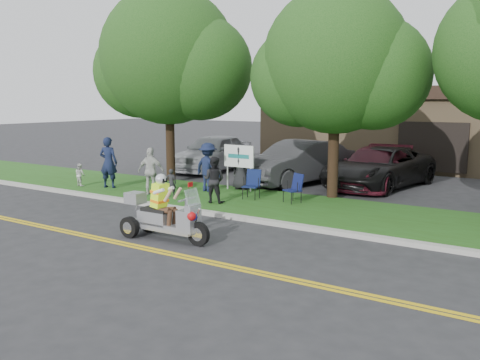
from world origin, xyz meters
The scene contains 23 objects.
ground centered at (0.00, 0.00, 0.00)m, with size 120.00×120.00×0.00m, color #28282B.
centerline_near centered at (0.00, -0.58, 0.01)m, with size 60.00×0.10×0.01m, color gold.
centerline_far centered at (0.00, -0.42, 0.01)m, with size 60.00×0.10×0.01m, color gold.
curb centered at (0.00, 3.05, 0.06)m, with size 60.00×0.25×0.12m, color #A8A89E.
grass_verge centered at (0.00, 5.20, 0.06)m, with size 60.00×4.00×0.10m, color #254813.
commercial_building centered at (2.00, 18.98, 2.01)m, with size 18.00×8.20×4.00m.
tree_left centered at (-6.44, 7.03, 4.85)m, with size 6.62×5.40×7.78m.
tree_mid centered at (0.55, 7.23, 4.43)m, with size 5.88×4.80×7.05m.
business_sign centered at (-2.90, 6.60, 1.26)m, with size 1.25×0.06×1.75m.
trike_scooter centered at (-1.02, 0.34, 0.57)m, with size 2.47×0.82×1.62m.
lawn_chair_a centered at (-0.14, 5.68, 0.63)m, with size 0.66×0.67×0.93m.
lawn_chair_b centered at (-1.66, 5.53, 0.65)m, with size 0.58×0.60×0.97m.
spectator_adult_left centered at (-7.28, 4.37, 1.06)m, with size 0.70×0.46×1.91m, color #151C3A.
spectator_adult_mid centered at (-2.32, 4.24, 0.85)m, with size 0.72×0.56×1.49m, color black.
spectator_adult_right centered at (-4.97, 4.19, 0.93)m, with size 0.96×0.40×1.64m, color beige.
spectator_chair_a centered at (-3.69, 5.78, 0.98)m, with size 1.13×0.65×1.76m, color #161E3D.
spectator_chair_b centered at (-2.90, 6.76, 0.94)m, with size 0.81×0.53×1.67m, color black.
child_left centered at (-4.15, 4.29, 0.58)m, with size 0.35×0.23×0.95m, color black.
child_right centered at (-8.50, 4.03, 0.54)m, with size 0.42×0.33×0.86m, color silver.
parked_car_far_left centered at (-7.09, 10.74, 0.89)m, with size 2.10×5.22×1.78m, color #A5A7AD.
parked_car_left centered at (-2.00, 9.56, 0.88)m, with size 1.85×5.31×1.75m, color #323234.
parked_car_mid centered at (0.98, 10.60, 0.77)m, with size 2.57×5.57×1.55m, color black.
parked_car_right centered at (0.80, 10.62, 0.77)m, with size 2.15×5.28×1.53m, color #4C111E.
Camera 1 is at (7.13, -8.75, 3.38)m, focal length 38.00 mm.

